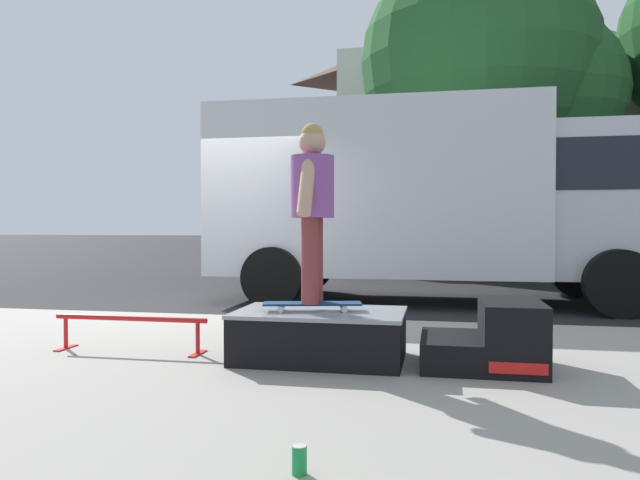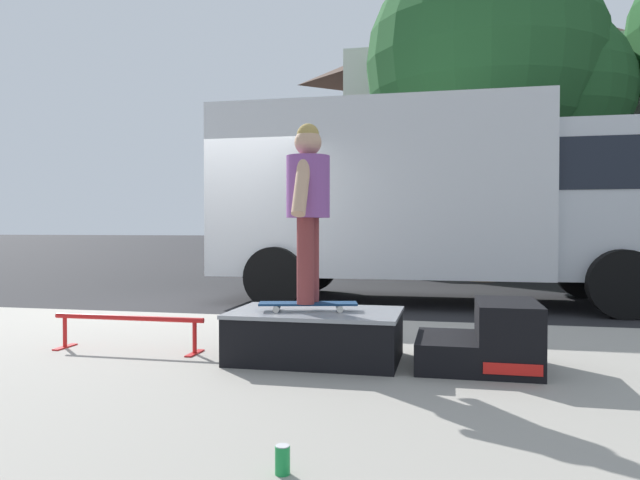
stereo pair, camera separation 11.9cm
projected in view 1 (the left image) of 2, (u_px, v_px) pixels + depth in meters
The scene contains 11 objects.
ground_plane at pixel (195, 317), 7.84m from camera, with size 140.00×140.00×0.00m, color black.
sidewalk_slab at pixel (48, 364), 4.90m from camera, with size 50.00×5.00×0.12m, color gray.
skate_box at pixel (320, 334), 4.78m from camera, with size 1.34×0.85×0.40m.
kicker_ramp at pixel (492, 340), 4.52m from camera, with size 0.90×0.79×0.51m.
grind_rail at pixel (130, 325), 5.11m from camera, with size 1.39×0.28×0.31m.
skateboard at pixel (312, 304), 4.75m from camera, with size 0.80×0.37×0.07m.
skater_kid at pixel (312, 197), 4.73m from camera, with size 0.35×0.73×1.42m.
soda_can at pixel (299, 460), 2.57m from camera, with size 0.07×0.07×0.13m.
box_truck at pixel (438, 194), 9.35m from camera, with size 6.91×2.63×3.05m.
street_tree_main at pixel (492, 72), 12.92m from camera, with size 5.63×5.12×7.26m.
house_behind at pixel (496, 130), 18.84m from camera, with size 9.54×8.22×8.40m.
Camera 1 is at (3.14, -7.35, 1.19)m, focal length 33.46 mm.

